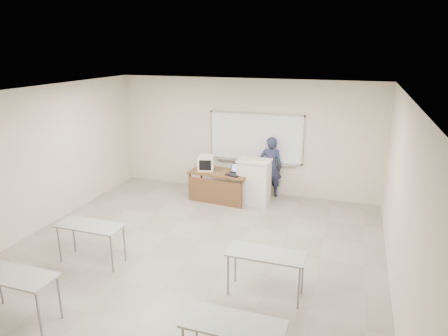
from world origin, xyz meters
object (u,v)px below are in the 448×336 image
(crt_monitor, at_px, (206,163))
(presenter, at_px, (271,167))
(whiteboard, at_px, (256,138))
(laptop, at_px, (234,172))
(keyboard, at_px, (259,161))
(instructor_desk, at_px, (219,180))
(mouse, at_px, (239,175))
(podium, at_px, (254,181))

(crt_monitor, distance_m, presenter, 1.68)
(whiteboard, relative_size, laptop, 7.19)
(keyboard, bearing_deg, laptop, 173.74)
(instructor_desk, bearing_deg, whiteboard, 58.79)
(instructor_desk, relative_size, laptop, 4.37)
(instructor_desk, bearing_deg, laptop, 3.99)
(laptop, relative_size, mouse, 3.61)
(keyboard, relative_size, presenter, 0.32)
(crt_monitor, relative_size, mouse, 4.66)
(podium, bearing_deg, keyboard, -37.86)
(laptop, bearing_deg, instructor_desk, -161.62)
(mouse, bearing_deg, crt_monitor, 159.44)
(podium, bearing_deg, presenter, 66.78)
(mouse, xyz_separation_m, presenter, (0.60, 0.89, 0.02))
(podium, xyz_separation_m, laptop, (-0.47, -0.18, 0.25))
(podium, bearing_deg, crt_monitor, -178.77)
(podium, xyz_separation_m, crt_monitor, (-1.26, -0.01, 0.37))
(mouse, bearing_deg, whiteboard, 75.73)
(crt_monitor, xyz_separation_m, mouse, (0.94, -0.25, -0.16))
(mouse, distance_m, keyboard, 0.61)
(whiteboard, distance_m, presenter, 0.83)
(whiteboard, xyz_separation_m, podium, (0.17, -0.77, -0.92))
(whiteboard, height_order, presenter, whiteboard)
(whiteboard, height_order, keyboard, whiteboard)
(laptop, relative_size, presenter, 0.22)
(laptop, xyz_separation_m, presenter, (0.75, 0.81, -0.02))
(keyboard, bearing_deg, mouse, -175.50)
(crt_monitor, distance_m, laptop, 0.82)
(podium, xyz_separation_m, mouse, (-0.32, -0.26, 0.21))
(mouse, height_order, keyboard, keyboard)
(crt_monitor, height_order, presenter, presenter)
(whiteboard, bearing_deg, instructor_desk, -126.79)
(crt_monitor, bearing_deg, podium, -12.89)
(laptop, bearing_deg, keyboard, 25.46)
(mouse, bearing_deg, instructor_desk, 164.98)
(laptop, relative_size, keyboard, 0.69)
(whiteboard, xyz_separation_m, laptop, (-0.30, -0.95, -0.67))
(podium, distance_m, laptop, 0.56)
(instructor_desk, xyz_separation_m, podium, (0.87, 0.17, 0.01))
(keyboard, bearing_deg, crt_monitor, 163.78)
(keyboard, bearing_deg, instructor_desk, 170.97)
(podium, height_order, laptop, podium)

